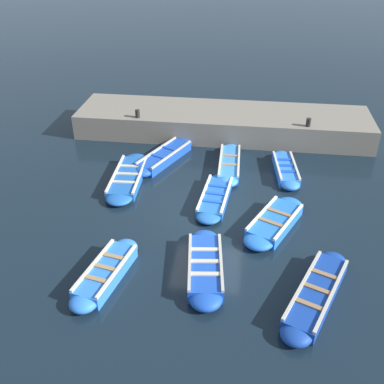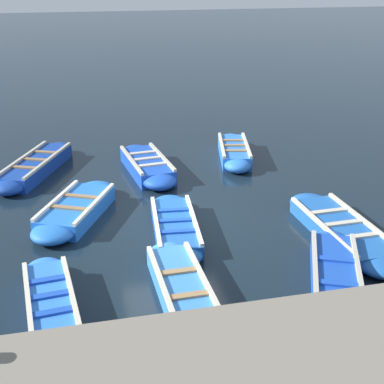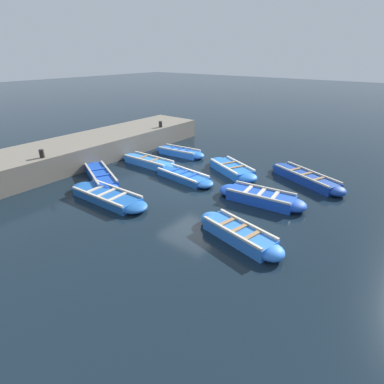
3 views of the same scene
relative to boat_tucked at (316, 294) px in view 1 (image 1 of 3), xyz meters
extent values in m
plane|color=black|center=(3.72, 3.22, -0.19)|extent=(120.00, 120.00, 0.00)
cube|color=navy|center=(0.00, 0.00, -0.01)|extent=(3.12, 1.98, 0.37)
ellipsoid|color=navy|center=(1.39, -0.60, -0.01)|extent=(1.05, 1.04, 0.37)
ellipsoid|color=navy|center=(-1.39, 0.60, -0.01)|extent=(1.05, 1.04, 0.37)
cube|color=#B2AD9E|center=(0.15, 0.35, 0.21)|extent=(2.76, 1.25, 0.07)
cube|color=#B2AD9E|center=(-0.15, -0.35, 0.21)|extent=(2.76, 1.25, 0.07)
cube|color=olive|center=(0.59, -0.25, 0.20)|extent=(0.43, 0.74, 0.04)
cube|color=olive|center=(0.00, 0.00, 0.20)|extent=(0.43, 0.74, 0.04)
cube|color=olive|center=(-0.59, 0.25, 0.20)|extent=(0.43, 0.74, 0.04)
cube|color=blue|center=(0.07, 5.71, 0.00)|extent=(2.44, 1.29, 0.38)
ellipsoid|color=blue|center=(1.20, 5.46, 0.00)|extent=(0.92, 0.90, 0.38)
ellipsoid|color=blue|center=(-1.07, 5.95, 0.00)|extent=(0.92, 0.90, 0.38)
cube|color=beige|center=(0.14, 6.07, 0.23)|extent=(2.24, 0.56, 0.07)
cube|color=beige|center=(-0.01, 5.35, 0.23)|extent=(2.24, 0.56, 0.07)
cube|color=#9E7A51|center=(0.55, 5.60, 0.21)|extent=(0.29, 0.73, 0.04)
cube|color=#9E7A51|center=(0.07, 5.71, 0.21)|extent=(0.29, 0.73, 0.04)
cube|color=#9E7A51|center=(-0.42, 5.81, 0.21)|extent=(0.29, 0.73, 0.04)
cube|color=#1E59AD|center=(4.44, 3.04, -0.05)|extent=(2.53, 1.11, 0.29)
ellipsoid|color=#1E59AD|center=(5.67, 2.93, -0.05)|extent=(0.92, 0.89, 0.29)
ellipsoid|color=#1E59AD|center=(3.22, 3.16, -0.05)|extent=(0.92, 0.89, 0.29)
cube|color=silver|center=(4.48, 3.45, 0.13)|extent=(2.40, 0.30, 0.07)
cube|color=silver|center=(4.41, 2.64, 0.13)|extent=(2.40, 0.30, 0.07)
cube|color=#1947B7|center=(4.96, 2.99, 0.12)|extent=(0.21, 0.79, 0.04)
cube|color=#1947B7|center=(4.44, 3.04, 0.12)|extent=(0.21, 0.79, 0.04)
cube|color=#1947B7|center=(3.92, 3.09, 0.12)|extent=(0.21, 0.79, 0.04)
cube|color=#1E59AD|center=(5.39, 6.45, -0.04)|extent=(2.93, 1.15, 0.30)
ellipsoid|color=#1E59AD|center=(6.84, 6.50, -0.04)|extent=(1.02, 0.99, 0.30)
ellipsoid|color=#1E59AD|center=(3.95, 6.40, -0.04)|extent=(1.02, 0.99, 0.30)
cube|color=beige|center=(5.37, 6.93, 0.15)|extent=(2.84, 0.19, 0.07)
cube|color=beige|center=(5.41, 5.97, 0.15)|extent=(2.84, 0.19, 0.07)
cube|color=beige|center=(6.01, 6.47, 0.13)|extent=(0.17, 0.92, 0.04)
cube|color=beige|center=(5.39, 6.45, 0.13)|extent=(0.17, 0.92, 0.04)
cube|color=beige|center=(4.78, 6.43, 0.13)|extent=(0.17, 0.92, 0.04)
cube|color=blue|center=(3.15, 1.00, -0.01)|extent=(2.53, 1.91, 0.36)
ellipsoid|color=blue|center=(4.19, 0.50, -0.01)|extent=(1.27, 1.26, 0.36)
ellipsoid|color=blue|center=(2.10, 1.50, -0.01)|extent=(1.27, 1.26, 0.36)
cube|color=silver|center=(3.35, 1.42, 0.20)|extent=(2.08, 1.05, 0.07)
cube|color=silver|center=(2.94, 0.58, 0.20)|extent=(2.08, 1.05, 0.07)
cube|color=olive|center=(3.44, 0.86, 0.19)|extent=(0.51, 0.87, 0.04)
cube|color=olive|center=(2.85, 1.14, 0.19)|extent=(0.51, 0.87, 0.04)
cube|color=blue|center=(6.80, 0.48, -0.03)|extent=(2.37, 1.00, 0.33)
ellipsoid|color=blue|center=(7.94, 0.60, -0.03)|extent=(0.80, 0.78, 0.33)
ellipsoid|color=blue|center=(5.65, 0.36, -0.03)|extent=(0.80, 0.78, 0.33)
cube|color=beige|center=(6.76, 0.83, 0.17)|extent=(2.26, 0.32, 0.07)
cube|color=beige|center=(6.83, 0.14, 0.17)|extent=(2.26, 0.32, 0.07)
cube|color=#1947B7|center=(7.28, 0.54, 0.16)|extent=(0.21, 0.69, 0.04)
cube|color=#1947B7|center=(6.80, 0.48, 0.16)|extent=(0.21, 0.69, 0.04)
cube|color=#1947B7|center=(6.31, 0.43, 0.16)|extent=(0.21, 0.69, 0.04)
cube|color=#1947B7|center=(7.22, 5.39, -0.01)|extent=(2.98, 1.92, 0.36)
ellipsoid|color=#1947B7|center=(8.54, 4.80, -0.01)|extent=(1.02, 1.01, 0.36)
ellipsoid|color=#1947B7|center=(5.89, 5.97, -0.01)|extent=(1.02, 1.01, 0.36)
cube|color=#B2AD9E|center=(7.37, 5.73, 0.21)|extent=(2.63, 1.21, 0.07)
cube|color=#B2AD9E|center=(7.07, 5.05, 0.21)|extent=(2.63, 1.21, 0.07)
cube|color=#1947B7|center=(7.59, 5.22, 0.19)|extent=(0.42, 0.72, 0.04)
cube|color=#1947B7|center=(6.84, 5.55, 0.19)|extent=(0.42, 0.72, 0.04)
cube|color=#3884E0|center=(6.95, 2.69, -0.02)|extent=(2.72, 0.86, 0.34)
ellipsoid|color=#3884E0|center=(8.30, 2.72, -0.02)|extent=(0.78, 0.76, 0.34)
ellipsoid|color=#3884E0|center=(5.59, 2.66, -0.02)|extent=(0.78, 0.76, 0.34)
cube|color=beige|center=(6.94, 3.05, 0.18)|extent=(2.65, 0.14, 0.07)
cube|color=beige|center=(6.95, 2.33, 0.18)|extent=(2.65, 0.14, 0.07)
cube|color=#9E7A51|center=(7.33, 2.70, 0.17)|extent=(0.16, 0.71, 0.04)
cube|color=#9E7A51|center=(6.56, 2.68, 0.17)|extent=(0.16, 0.71, 0.04)
cube|color=#1947B7|center=(0.67, 3.00, 0.00)|extent=(2.55, 1.24, 0.39)
ellipsoid|color=#1947B7|center=(1.89, 3.14, 0.00)|extent=(1.00, 0.98, 0.39)
ellipsoid|color=#1947B7|center=(-0.54, 2.85, 0.00)|extent=(1.00, 0.98, 0.39)
cube|color=#B2AD9E|center=(0.62, 3.43, 0.23)|extent=(2.40, 0.36, 0.07)
cube|color=#B2AD9E|center=(0.73, 2.56, 0.23)|extent=(2.40, 0.36, 0.07)
cube|color=beige|center=(1.19, 3.06, 0.22)|extent=(0.24, 0.85, 0.04)
cube|color=beige|center=(0.67, 3.00, 0.22)|extent=(0.24, 0.85, 0.04)
cube|color=beige|center=(0.16, 2.94, 0.22)|extent=(0.24, 0.85, 0.04)
cube|color=slate|center=(10.26, 3.22, 0.35)|extent=(3.12, 13.15, 1.08)
cylinder|color=black|center=(9.05, -0.44, 1.06)|extent=(0.20, 0.20, 0.35)
cylinder|color=black|center=(9.05, 6.88, 1.06)|extent=(0.20, 0.20, 0.35)
camera|label=1|loc=(-8.93, 2.11, 8.47)|focal=42.00mm
camera|label=2|loc=(14.51, 1.11, 5.13)|focal=50.00mm
camera|label=3|loc=(-3.50, 12.58, 4.95)|focal=28.00mm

